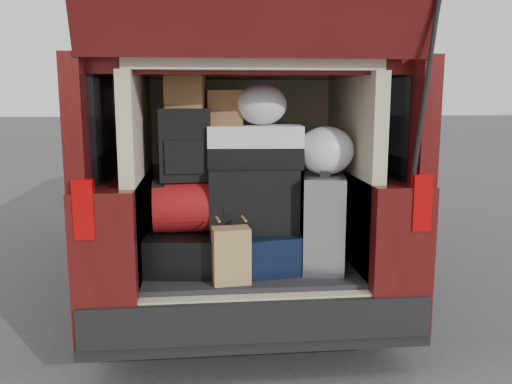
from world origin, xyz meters
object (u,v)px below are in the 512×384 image
at_px(navy_hardshell, 257,248).
at_px(kraft_bag, 231,256).
at_px(black_hardshell, 184,249).
at_px(silver_roller, 324,222).
at_px(backpack, 184,145).
at_px(black_soft_case, 253,199).
at_px(twotone_duffel, 256,146).
at_px(red_duffel, 193,206).

xyz_separation_m(navy_hardshell, kraft_bag, (-0.17, -0.28, 0.04)).
relative_size(black_hardshell, silver_roller, 0.99).
height_order(kraft_bag, backpack, backpack).
height_order(black_soft_case, twotone_duffel, twotone_duffel).
bearing_deg(black_hardshell, navy_hardshell, 0.77).
xyz_separation_m(red_duffel, twotone_duffel, (0.37, 0.02, 0.35)).
relative_size(red_duffel, black_soft_case, 0.90).
distance_m(black_hardshell, twotone_duffel, 0.75).
height_order(navy_hardshell, red_duffel, red_duffel).
xyz_separation_m(navy_hardshell, red_duffel, (-0.38, 0.03, 0.26)).
distance_m(backpack, twotone_duffel, 0.42).
distance_m(kraft_bag, black_soft_case, 0.42).
relative_size(black_hardshell, backpack, 1.31).
xyz_separation_m(kraft_bag, red_duffel, (-0.21, 0.30, 0.22)).
xyz_separation_m(black_soft_case, backpack, (-0.40, 0.02, 0.33)).
bearing_deg(silver_roller, black_hardshell, -176.83).
bearing_deg(twotone_duffel, red_duffel, -171.63).
relative_size(black_soft_case, twotone_duffel, 0.94).
xyz_separation_m(black_hardshell, black_soft_case, (0.42, -0.03, 0.30)).
relative_size(silver_roller, black_soft_case, 1.08).
xyz_separation_m(kraft_bag, black_soft_case, (0.15, 0.30, 0.26)).
height_order(black_hardshell, navy_hardshell, navy_hardshell).
bearing_deg(silver_roller, navy_hardshell, -179.05).
bearing_deg(red_duffel, kraft_bag, -58.28).
height_order(navy_hardshell, silver_roller, silver_roller).
bearing_deg(navy_hardshell, backpack, 164.65).
bearing_deg(black_hardshell, kraft_bag, -43.42).
xyz_separation_m(red_duffel, black_soft_case, (0.36, -0.00, 0.04)).
bearing_deg(black_soft_case, kraft_bag, -114.70).
bearing_deg(twotone_duffel, silver_roller, -12.37).
bearing_deg(navy_hardshell, red_duffel, 166.23).
xyz_separation_m(navy_hardshell, black_soft_case, (-0.02, 0.02, 0.30)).
bearing_deg(navy_hardshell, silver_roller, -20.13).
xyz_separation_m(black_soft_case, twotone_duffel, (0.02, 0.03, 0.31)).
relative_size(silver_roller, kraft_bag, 1.80).
bearing_deg(navy_hardshell, black_soft_case, 124.64).
bearing_deg(silver_roller, backpack, -176.56).
xyz_separation_m(navy_hardshell, backpack, (-0.42, 0.04, 0.63)).
distance_m(silver_roller, black_soft_case, 0.44).
bearing_deg(navy_hardshell, twotone_duffel, 85.92).
bearing_deg(backpack, black_soft_case, -7.00).
xyz_separation_m(silver_roller, kraft_bag, (-0.56, -0.21, -0.12)).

